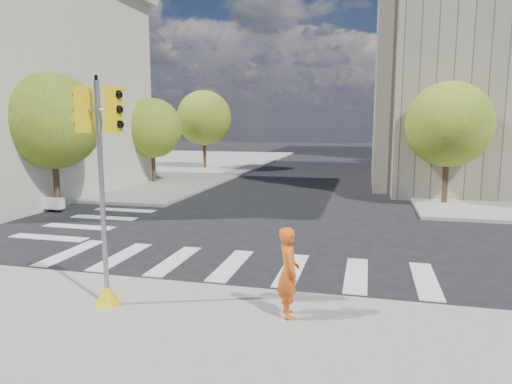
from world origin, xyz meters
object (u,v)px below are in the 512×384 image
at_px(lamp_near, 447,115).
at_px(lamp_far, 421,117).
at_px(traffic_signal, 103,211).
at_px(planter_wall, 9,201).
at_px(photographer, 289,272).

height_order(lamp_near, lamp_far, same).
xyz_separation_m(traffic_signal, planter_wall, (-11.27, 9.60, -1.88)).
height_order(lamp_far, planter_wall, lamp_far).
relative_size(lamp_near, photographer, 4.26).
relative_size(lamp_far, photographer, 4.26).
distance_m(photographer, planter_wall, 17.85).
bearing_deg(lamp_far, photographer, -99.87).
xyz_separation_m(traffic_signal, photographer, (4.00, 0.38, -1.18)).
bearing_deg(photographer, planter_wall, 36.53).
relative_size(photographer, planter_wall, 0.32).
bearing_deg(photographer, lamp_far, -32.21).
distance_m(lamp_far, planter_wall, 32.36).
bearing_deg(lamp_far, planter_wall, -131.06).
bearing_deg(lamp_near, photographer, -106.66).
relative_size(traffic_signal, photographer, 2.61).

